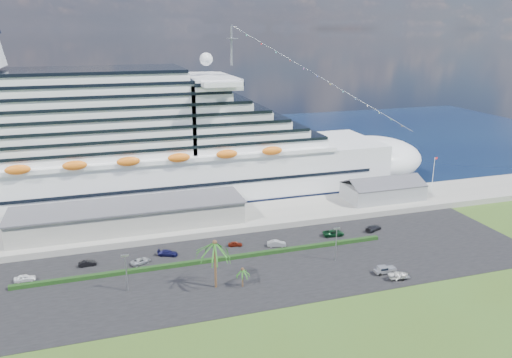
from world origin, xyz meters
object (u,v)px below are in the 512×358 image
object	(u,v)px
cruise_ship	(133,152)
boat_trailer	(399,275)
pickup_truck	(385,269)
parked_car_3	(168,253)

from	to	relation	value
cruise_ship	boat_trailer	world-z (taller)	cruise_ship
cruise_ship	boat_trailer	size ratio (longest dim) A/B	32.62
pickup_truck	boat_trailer	distance (m)	3.80
pickup_truck	boat_trailer	xyz separation A→B (m)	(1.54, -3.47, 0.14)
cruise_ship	boat_trailer	bearing A→B (deg)	-53.66
parked_car_3	pickup_truck	xyz separation A→B (m)	(45.22, -23.90, 0.25)
boat_trailer	cruise_ship	bearing A→B (deg)	126.34
pickup_truck	boat_trailer	size ratio (longest dim) A/B	0.85
cruise_ship	boat_trailer	xyz separation A→B (m)	(50.65, -68.85, -15.48)
parked_car_3	boat_trailer	size ratio (longest dim) A/B	0.83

